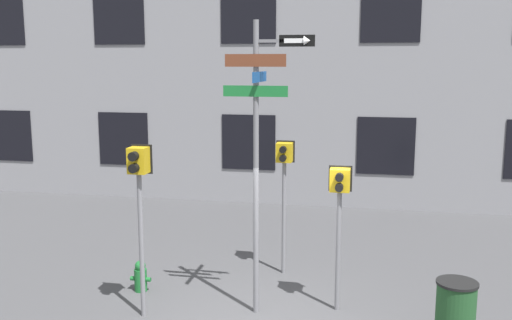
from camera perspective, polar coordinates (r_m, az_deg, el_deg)
street_sign_pole at (r=9.21m, az=0.40°, el=1.96°), size 1.45×1.07×4.86m
pedestrian_signal_left at (r=9.39m, az=-11.62°, el=-2.39°), size 0.36×0.40×2.89m
pedestrian_signal_right at (r=9.60m, az=8.35°, el=-3.80°), size 0.39×0.40×2.50m
pedestrian_signal_across at (r=11.20m, az=2.84°, el=-1.13°), size 0.37×0.40×2.68m
fire_hydrant at (r=11.00m, az=-11.47°, el=-11.35°), size 0.39×0.23×0.59m
trash_bin at (r=9.35m, az=19.32°, el=-14.20°), size 0.62×0.62×0.98m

